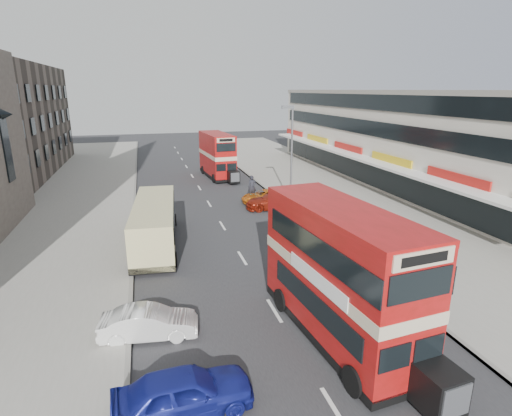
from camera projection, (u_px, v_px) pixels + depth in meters
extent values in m
plane|color=#28282B|center=(290.00, 336.00, 15.97)|extent=(160.00, 160.00, 0.00)
cube|color=#28282B|center=(209.00, 204.00, 34.47)|extent=(12.00, 90.00, 0.01)
cube|color=gray|center=(338.00, 194.00, 37.52)|extent=(12.00, 90.00, 0.15)
cube|color=gray|center=(55.00, 214.00, 31.38)|extent=(12.00, 90.00, 0.15)
cube|color=gray|center=(134.00, 208.00, 32.89)|extent=(0.20, 90.00, 0.16)
cube|color=gray|center=(277.00, 198.00, 36.01)|extent=(0.20, 90.00, 0.16)
cube|color=beige|center=(405.00, 140.00, 40.17)|extent=(8.00, 46.00, 9.00)
cube|color=black|center=(366.00, 171.00, 39.95)|extent=(0.10, 44.00, 2.40)
cube|color=gray|center=(410.00, 92.00, 38.88)|extent=(8.20, 46.20, 0.40)
cube|color=white|center=(359.00, 157.00, 39.34)|extent=(1.80, 44.00, 0.20)
cylinder|color=slate|center=(291.00, 157.00, 33.19)|extent=(0.16, 0.16, 8.00)
cube|color=slate|center=(288.00, 107.00, 31.96)|extent=(1.00, 0.20, 0.25)
cube|color=black|center=(336.00, 327.00, 15.95)|extent=(3.29, 8.20, 0.35)
cube|color=maroon|center=(338.00, 300.00, 15.61)|extent=(3.27, 8.20, 2.20)
cube|color=beige|center=(339.00, 270.00, 15.26)|extent=(3.32, 8.24, 0.45)
cube|color=maroon|center=(341.00, 241.00, 14.92)|extent=(3.27, 8.20, 2.10)
cube|color=maroon|center=(343.00, 211.00, 14.61)|extent=(3.30, 8.22, 0.25)
cube|color=black|center=(439.00, 389.00, 11.89)|extent=(1.31, 1.31, 1.30)
cube|color=black|center=(217.00, 174.00, 44.96)|extent=(2.90, 7.47, 0.32)
cube|color=maroon|center=(217.00, 164.00, 44.65)|extent=(2.88, 7.47, 2.01)
cube|color=beige|center=(217.00, 154.00, 44.33)|extent=(2.93, 7.51, 0.41)
cube|color=maroon|center=(217.00, 144.00, 44.02)|extent=(2.88, 7.47, 1.92)
cube|color=maroon|center=(216.00, 134.00, 43.73)|extent=(2.90, 7.49, 0.23)
cube|color=black|center=(234.00, 177.00, 41.22)|extent=(1.18, 1.18, 1.19)
cube|color=black|center=(156.00, 239.00, 25.30)|extent=(3.10, 9.58, 0.38)
cube|color=#C7BC80|center=(155.00, 222.00, 25.00)|extent=(3.08, 9.58, 2.45)
imported|color=navy|center=(184.00, 392.00, 12.04)|extent=(4.31, 2.02, 1.43)
imported|color=white|center=(149.00, 323.00, 15.77)|extent=(3.87, 1.76, 1.23)
imported|color=maroon|center=(275.00, 200.00, 32.88)|extent=(4.89, 2.27, 1.38)
imported|color=orange|center=(265.00, 196.00, 34.58)|extent=(4.19, 2.10, 1.14)
imported|color=gray|center=(310.00, 201.00, 31.75)|extent=(0.69, 0.65, 1.54)
imported|color=gray|center=(252.00, 197.00, 34.93)|extent=(0.60, 1.57, 0.81)
imported|color=#22232A|center=(252.00, 187.00, 34.67)|extent=(0.73, 0.49, 1.96)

